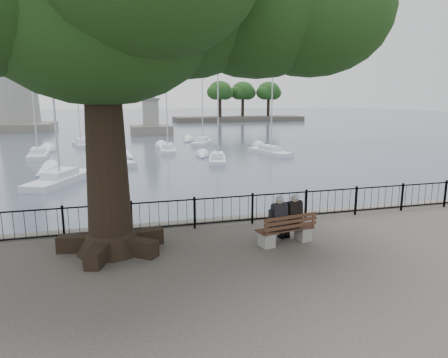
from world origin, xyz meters
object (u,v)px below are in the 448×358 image
object	(u,v)px
person_right	(291,219)
lighthouse	(12,46)
bench	(286,233)
lion_monument	(151,120)
person_left	(276,222)

from	to	relation	value
person_right	lighthouse	xyz separation A→B (m)	(-19.52, 61.45, 11.62)
bench	lion_monument	distance (m)	49.53
lighthouse	lion_monument	world-z (taller)	lighthouse
bench	person_right	xyz separation A→B (m)	(0.21, 0.14, 0.35)
person_right	lion_monument	world-z (taller)	lion_monument
person_left	person_right	world-z (taller)	same
person_right	lighthouse	distance (m)	65.51
person_right	lighthouse	bearing A→B (deg)	107.62
person_left	lion_monument	xyz separation A→B (m)	(0.99, 49.47, 0.47)
bench	person_right	size ratio (longest dim) A/B	1.24
lighthouse	bench	bearing A→B (deg)	-72.59
lighthouse	person_right	bearing A→B (deg)	-72.38
person_right	lighthouse	world-z (taller)	lighthouse
lighthouse	lion_monument	bearing A→B (deg)	-31.10
person_right	lion_monument	size ratio (longest dim) A/B	0.17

